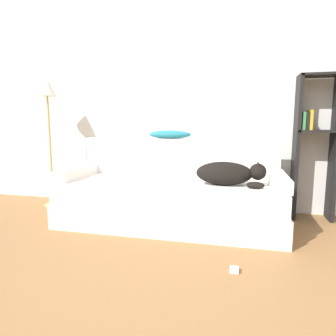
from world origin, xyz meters
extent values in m
plane|color=olive|center=(0.00, 0.00, 0.00)|extent=(20.00, 20.00, 0.00)
cube|color=silver|center=(0.00, 2.24, 1.35)|extent=(6.97, 0.06, 2.70)
cube|color=silver|center=(-0.04, 1.54, 0.12)|extent=(2.20, 0.92, 0.24)
cube|color=silver|center=(-0.04, 1.53, 0.34)|extent=(2.16, 0.88, 0.20)
cube|color=silver|center=(-0.04, 1.93, 0.64)|extent=(2.16, 0.15, 0.41)
cube|color=silver|center=(-1.07, 1.53, 0.49)|extent=(0.15, 0.73, 0.11)
cube|color=silver|center=(0.98, 1.53, 0.49)|extent=(0.15, 0.73, 0.11)
ellipsoid|color=black|center=(0.49, 1.49, 0.55)|extent=(0.53, 0.25, 0.22)
sphere|color=black|center=(0.79, 1.49, 0.58)|extent=(0.15, 0.15, 0.15)
cone|color=black|center=(0.79, 1.44, 0.63)|extent=(0.05, 0.05, 0.07)
cone|color=black|center=(0.79, 1.53, 0.63)|extent=(0.05, 0.05, 0.07)
ellipsoid|color=black|center=(0.77, 1.37, 0.47)|extent=(0.16, 0.06, 0.07)
cube|color=#B7B7BC|center=(-0.02, 1.52, 0.45)|extent=(0.34, 0.32, 0.02)
ellipsoid|color=teal|center=(-0.14, 1.93, 0.89)|extent=(0.48, 0.16, 0.09)
cube|color=black|center=(1.20, 2.06, 0.76)|extent=(0.04, 0.26, 1.51)
cube|color=black|center=(1.58, 2.06, 0.76)|extent=(0.04, 0.26, 1.51)
cube|color=black|center=(1.39, 2.06, 1.50)|extent=(0.39, 0.26, 0.02)
cube|color=black|center=(1.39, 2.06, 0.94)|extent=(0.39, 0.26, 0.02)
cube|color=#337F42|center=(1.25, 2.04, 1.04)|extent=(0.03, 0.20, 0.18)
cube|color=black|center=(1.28, 2.04, 1.04)|extent=(0.03, 0.20, 0.18)
cube|color=gold|center=(1.32, 2.04, 1.05)|extent=(0.03, 0.20, 0.20)
cylinder|color=tan|center=(-1.60, 1.84, 0.01)|extent=(0.22, 0.22, 0.02)
cylinder|color=tan|center=(-1.60, 1.84, 0.68)|extent=(0.02, 0.02, 1.31)
cone|color=silver|center=(-1.60, 1.84, 1.44)|extent=(0.21, 0.21, 0.21)
cube|color=silver|center=(0.62, 0.65, 0.02)|extent=(0.06, 0.06, 0.03)
camera|label=1|loc=(0.62, -1.34, 1.02)|focal=32.00mm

